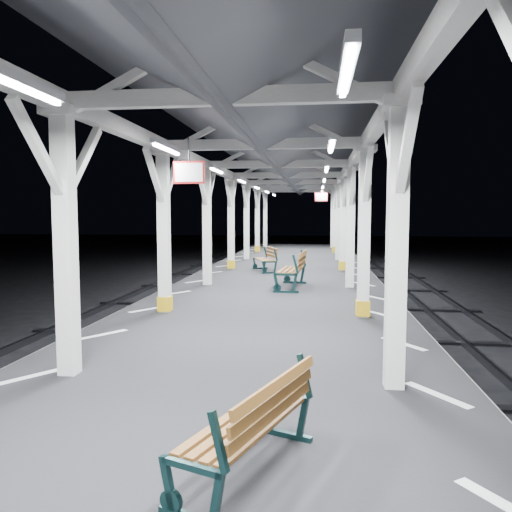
# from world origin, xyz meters

# --- Properties ---
(ground) EXTENTS (120.00, 120.00, 0.00)m
(ground) POSITION_xyz_m (0.00, 0.00, 0.00)
(ground) COLOR black
(ground) RESTS_ON ground
(platform) EXTENTS (6.00, 50.00, 1.00)m
(platform) POSITION_xyz_m (0.00, 0.00, 0.50)
(platform) COLOR black
(platform) RESTS_ON ground
(hazard_stripes_left) EXTENTS (1.00, 48.00, 0.01)m
(hazard_stripes_left) POSITION_xyz_m (-2.45, 0.00, 1.00)
(hazard_stripes_left) COLOR silver
(hazard_stripes_left) RESTS_ON platform
(hazard_stripes_right) EXTENTS (1.00, 48.00, 0.01)m
(hazard_stripes_right) POSITION_xyz_m (2.45, 0.00, 1.00)
(hazard_stripes_right) COLOR silver
(hazard_stripes_right) RESTS_ON platform
(canopy) EXTENTS (5.40, 49.00, 4.65)m
(canopy) POSITION_xyz_m (0.00, -0.02, 4.56)
(canopy) COLOR silver
(canopy) RESTS_ON platform
(bench_near) EXTENTS (1.03, 1.58, 0.81)m
(bench_near) POSITION_xyz_m (0.64, -4.16, 1.43)
(bench_near) COLOR black
(bench_near) RESTS_ON platform
(bench_mid) EXTENTS (0.84, 1.89, 1.00)m
(bench_mid) POSITION_xyz_m (0.50, 5.63, 1.53)
(bench_mid) COLOR black
(bench_mid) RESTS_ON platform
(bench_far) EXTENTS (1.04, 1.64, 0.83)m
(bench_far) POSITION_xyz_m (-0.63, 9.50, 1.44)
(bench_far) COLOR black
(bench_far) RESTS_ON platform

